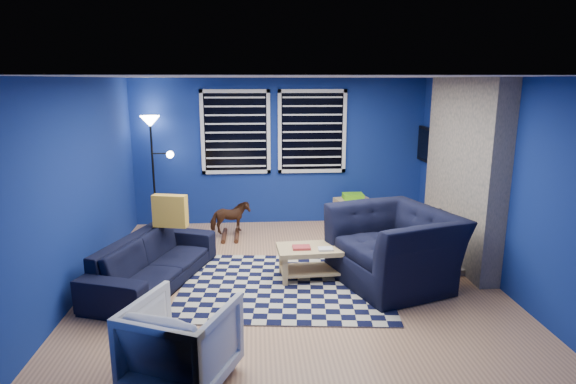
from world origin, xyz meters
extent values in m
plane|color=tan|center=(0.00, 0.00, 0.00)|extent=(5.00, 5.00, 0.00)
plane|color=white|center=(0.00, 0.00, 2.50)|extent=(5.00, 5.00, 0.00)
plane|color=navy|center=(0.00, 2.50, 1.25)|extent=(5.00, 0.00, 5.00)
plane|color=navy|center=(-2.50, 0.00, 1.25)|extent=(0.00, 5.00, 5.00)
plane|color=navy|center=(2.50, 0.00, 1.25)|extent=(0.00, 5.00, 5.00)
cube|color=gray|center=(2.37, 0.50, 1.25)|extent=(0.26, 2.00, 2.50)
cube|color=black|center=(2.23, 0.50, 0.35)|extent=(0.04, 0.70, 0.60)
cube|color=gray|center=(2.10, 0.50, 0.04)|extent=(0.50, 1.20, 0.08)
cube|color=black|center=(-0.75, 2.48, 1.60)|extent=(1.05, 0.02, 1.30)
cube|color=white|center=(-0.75, 2.47, 2.28)|extent=(1.17, 0.05, 0.06)
cube|color=white|center=(-0.75, 2.47, 0.92)|extent=(1.17, 0.05, 0.06)
cube|color=black|center=(0.55, 2.48, 1.60)|extent=(1.05, 0.02, 1.30)
cube|color=white|center=(0.55, 2.47, 2.28)|extent=(1.17, 0.05, 0.06)
cube|color=white|center=(0.55, 2.47, 0.92)|extent=(1.17, 0.05, 0.06)
cube|color=black|center=(2.45, 2.00, 1.40)|extent=(0.06, 1.00, 0.58)
cube|color=black|center=(2.42, 2.00, 1.40)|extent=(0.01, 0.92, 0.50)
cube|color=black|center=(-0.10, -0.23, 0.01)|extent=(2.69, 2.24, 0.02)
imported|color=black|center=(-1.70, -0.04, 0.29)|extent=(2.16, 1.39, 0.59)
imported|color=black|center=(1.25, -0.22, 0.46)|extent=(1.74, 1.64, 0.92)
imported|color=gray|center=(-1.07, -2.08, 0.36)|extent=(1.03, 1.04, 0.73)
imported|color=#4B2D18|center=(-0.84, 1.68, 0.33)|extent=(0.46, 0.67, 0.52)
cube|color=tan|center=(0.27, -0.02, 0.39)|extent=(0.91, 0.56, 0.06)
cube|color=tan|center=(0.27, -0.02, 0.12)|extent=(0.82, 0.48, 0.03)
cube|color=#A83032|center=(0.12, -0.07, 0.43)|extent=(0.23, 0.17, 0.03)
cube|color=silver|center=(0.42, -0.14, 0.43)|extent=(0.19, 0.14, 0.03)
cube|color=tan|center=(-0.10, -0.22, 0.19)|extent=(0.06, 0.06, 0.35)
cube|color=tan|center=(0.64, -0.22, 0.19)|extent=(0.06, 0.06, 0.35)
cube|color=tan|center=(-0.10, 0.17, 0.19)|extent=(0.06, 0.06, 0.35)
cube|color=tan|center=(0.64, 0.17, 0.19)|extent=(0.06, 0.06, 0.35)
cube|color=tan|center=(1.23, 2.16, 0.24)|extent=(0.65, 0.50, 0.48)
cube|color=black|center=(1.23, 2.16, 0.24)|extent=(0.57, 0.45, 0.39)
cube|color=#68D519|center=(1.23, 2.16, 0.53)|extent=(0.39, 0.33, 0.09)
cylinder|color=black|center=(-2.11, 2.25, 0.01)|extent=(0.24, 0.24, 0.03)
cylinder|color=black|center=(-2.11, 2.25, 0.89)|extent=(0.04, 0.04, 1.77)
cone|color=white|center=(-2.11, 2.25, 1.81)|extent=(0.32, 0.32, 0.18)
sphere|color=white|center=(-1.82, 2.20, 1.27)|extent=(0.12, 0.12, 0.12)
cube|color=gold|center=(-1.55, 0.43, 0.80)|extent=(0.46, 0.23, 0.42)
camera|label=1|loc=(-0.44, -5.70, 2.47)|focal=30.00mm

